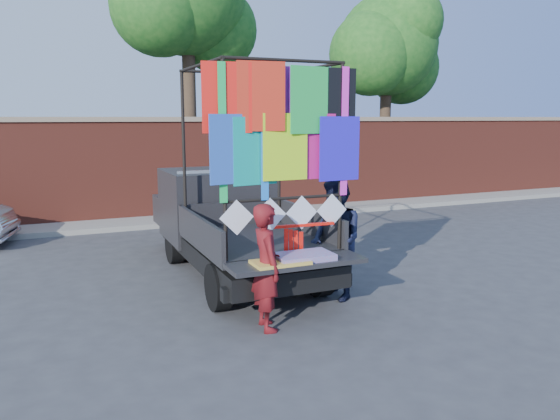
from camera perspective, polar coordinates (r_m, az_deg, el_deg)
name	(u,v)px	position (r m, az deg, el deg)	size (l,w,h in m)	color
ground	(268,299)	(8.01, -1.29, -9.26)	(90.00, 90.00, 0.00)	#38383A
brick_wall	(165,167)	(14.36, -11.94, 4.37)	(30.00, 0.45, 2.61)	brown
curb	(172,220)	(13.86, -11.17, -1.07)	(30.00, 1.20, 0.12)	gray
tree_mid	(188,1)	(15.93, -9.55, 20.76)	(4.20, 3.30, 7.73)	#38281C
tree_right	(389,49)	(18.48, 11.35, 16.18)	(4.20, 3.30, 6.62)	#38281C
pickup_truck	(225,220)	(9.54, -5.75, -1.00)	(2.10, 5.27, 3.32)	black
woman	(267,267)	(6.71, -1.41, -5.98)	(0.57, 0.38, 1.58)	maroon
man	(336,239)	(7.85, 5.86, -3.08)	(0.85, 0.66, 1.74)	black
streamer_bundle	(298,239)	(7.17, 1.90, -3.02)	(0.85, 0.10, 0.59)	#F9180D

